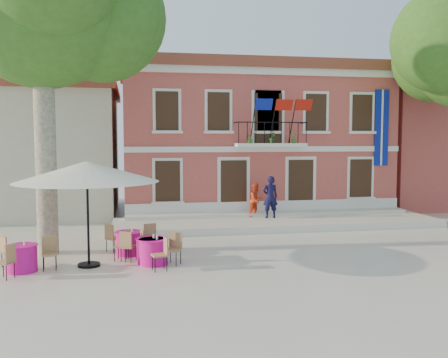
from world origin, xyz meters
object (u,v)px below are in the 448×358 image
Objects in this scene: cafe_table_0 at (129,242)px; patio_umbrella at (87,172)px; plane_tree_west at (41,3)px; cafe_table_3 at (154,251)px; cafe_table_1 at (151,249)px; cafe_table_2 at (22,257)px; pedestrian_orange at (256,200)px; pedestrian_navy at (270,197)px.

patio_umbrella is at bearing -132.70° from cafe_table_0.
plane_tree_west is 8.64m from cafe_table_3.
cafe_table_2 is at bearing -174.22° from cafe_table_1.
plane_tree_west is 6.00× the size of cafe_table_0.
pedestrian_orange is 8.01m from cafe_table_1.
pedestrian_orange is (-0.53, 0.42, -0.18)m from pedestrian_navy.
cafe_table_0 is 0.93× the size of cafe_table_3.
pedestrian_orange reaches higher than cafe_table_0.
cafe_table_1 is at bearing 5.78° from cafe_table_2.
plane_tree_west is 2.61× the size of patio_umbrella.
cafe_table_3 is (0.09, -0.22, 0.00)m from cafe_table_1.
cafe_table_0 is at bearing 117.40° from cafe_table_3.
cafe_table_0 is 3.37m from cafe_table_2.
cafe_table_3 is at bearing 2.22° from cafe_table_2.
plane_tree_west reaches higher than pedestrian_navy.
pedestrian_navy is 8.04m from cafe_table_1.
patio_umbrella is at bearing 175.56° from cafe_table_3.
patio_umbrella is at bearing 40.51° from pedestrian_navy.
pedestrian_navy is 7.72m from cafe_table_0.
plane_tree_west is 5.82m from patio_umbrella.
pedestrian_orange is 0.79× the size of cafe_table_1.
plane_tree_west is 5.92× the size of pedestrian_navy.
cafe_table_0 is 0.98× the size of cafe_table_2.
cafe_table_0 is 1.59m from cafe_table_3.
patio_umbrella reaches higher than cafe_table_2.
patio_umbrella reaches higher than cafe_table_1.
cafe_table_2 is (-9.07, -6.25, -0.80)m from pedestrian_navy.
cafe_table_1 is at bearing 110.94° from cafe_table_3.
patio_umbrella is 2.22× the size of cafe_table_1.
plane_tree_west is at bearing 80.93° from cafe_table_2.
patio_umbrella is 3.01m from cafe_table_2.
patio_umbrella is 2.81× the size of pedestrian_orange.
pedestrian_navy reaches higher than cafe_table_1.
cafe_table_0 and cafe_table_2 have the same top height.
cafe_table_0 and cafe_table_3 have the same top height.
cafe_table_0 is 1.36m from cafe_table_1.
pedestrian_orange is at bearing 38.04° from cafe_table_2.
plane_tree_west reaches higher than cafe_table_2.
cafe_table_1 is 0.96× the size of cafe_table_3.
cafe_table_3 is (0.73, -1.42, -0.01)m from cafe_table_0.
pedestrian_navy is (8.71, 3.99, -6.86)m from plane_tree_west.
cafe_table_1 is at bearing -156.81° from pedestrian_orange.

